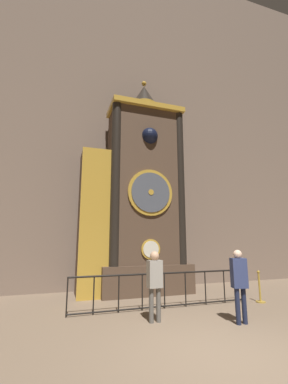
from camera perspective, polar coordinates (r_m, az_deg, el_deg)
ground_plane at (r=5.14m, az=19.37°, el=-31.58°), size 28.00×28.00×0.00m
cathedral_back_wall at (r=12.37m, az=-3.57°, el=18.79°), size 24.00×0.32×15.91m
clock_tower at (r=9.80m, az=-1.71°, el=-1.13°), size 4.10×1.77×8.47m
railing_fence at (r=7.77m, az=4.58°, el=-20.51°), size 5.33×0.05×0.97m
visitor_near at (r=6.46m, az=2.39°, el=-18.68°), size 0.35×0.24×1.61m
visitor_far at (r=6.71m, az=20.39°, el=-17.64°), size 0.38×0.30×1.65m
stanchion_post at (r=9.20m, az=24.36°, el=-19.61°), size 0.28×0.28×0.94m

